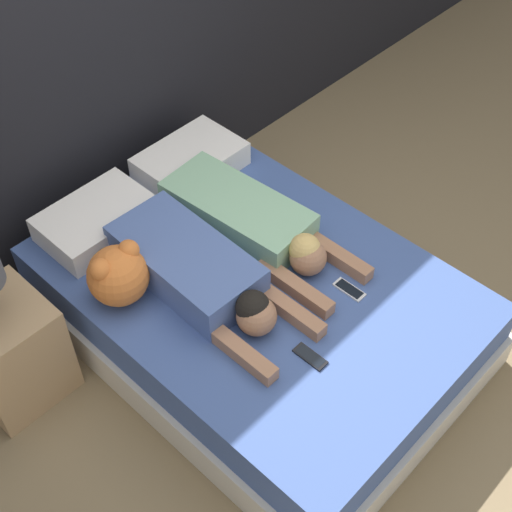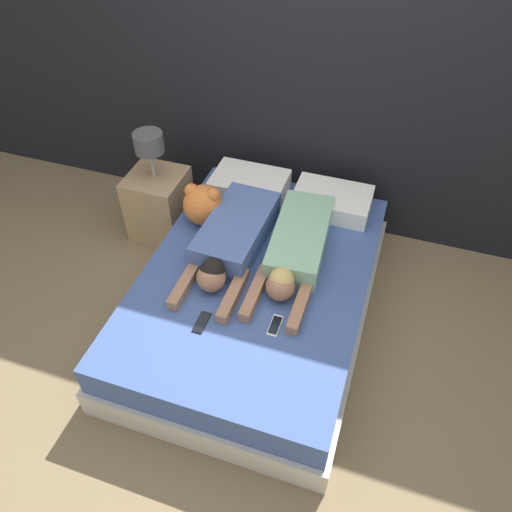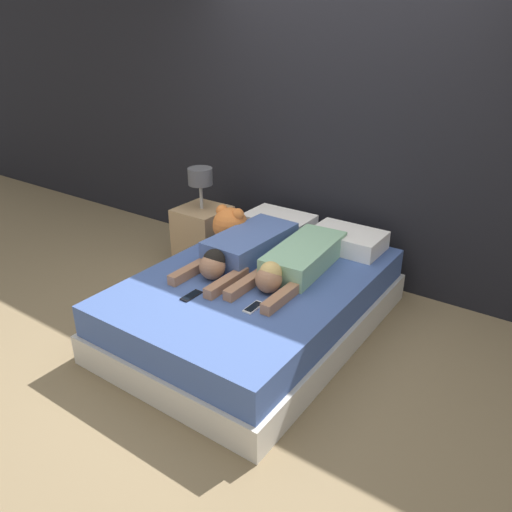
{
  "view_description": "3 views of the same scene",
  "coord_description": "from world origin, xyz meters",
  "views": [
    {
      "loc": [
        -1.63,
        -1.55,
        3.01
      ],
      "look_at": [
        0.0,
        0.0,
        0.59
      ],
      "focal_mm": 50.0,
      "sensor_mm": 36.0,
      "label": 1
    },
    {
      "loc": [
        0.71,
        -2.11,
        2.78
      ],
      "look_at": [
        0.0,
        0.0,
        0.59
      ],
      "focal_mm": 35.0,
      "sensor_mm": 36.0,
      "label": 2
    },
    {
      "loc": [
        1.8,
        -2.57,
        2.06
      ],
      "look_at": [
        0.0,
        0.0,
        0.59
      ],
      "focal_mm": 35.0,
      "sensor_mm": 36.0,
      "label": 3
    }
  ],
  "objects": [
    {
      "name": "bed",
      "position": [
        0.0,
        0.0,
        0.21
      ],
      "size": [
        1.48,
        2.09,
        0.44
      ],
      "color": "beige",
      "rests_on": "ground_plane"
    },
    {
      "name": "nightstand",
      "position": [
        -1.02,
        0.61,
        0.31
      ],
      "size": [
        0.42,
        0.42,
        0.92
      ],
      "color": "tan",
      "rests_on": "ground_plane"
    },
    {
      "name": "plush_toy",
      "position": [
        -0.52,
        0.37,
        0.59
      ],
      "size": [
        0.29,
        0.29,
        0.3
      ],
      "color": "orange",
      "rests_on": "bed"
    },
    {
      "name": "person_right",
      "position": [
        0.2,
        0.21,
        0.52
      ],
      "size": [
        0.4,
        1.14,
        0.21
      ],
      "color": "#8CBF99",
      "rests_on": "bed"
    },
    {
      "name": "cell_phone_right",
      "position": [
        0.24,
        -0.38,
        0.44
      ],
      "size": [
        0.06,
        0.16,
        0.01
      ],
      "color": "silver",
      "rests_on": "bed"
    },
    {
      "name": "ground_plane",
      "position": [
        0.0,
        0.0,
        0.0
      ],
      "size": [
        12.0,
        12.0,
        0.0
      ],
      "primitive_type": "plane",
      "color": "#7F6B4C"
    },
    {
      "name": "cell_phone_left",
      "position": [
        -0.17,
        -0.49,
        0.44
      ],
      "size": [
        0.06,
        0.16,
        0.01
      ],
      "color": "black",
      "rests_on": "bed"
    },
    {
      "name": "person_left",
      "position": [
        -0.22,
        0.15,
        0.53
      ],
      "size": [
        0.4,
        1.09,
        0.21
      ],
      "color": "#4C66A5",
      "rests_on": "bed"
    },
    {
      "name": "pillow_head_left",
      "position": [
        -0.32,
        0.8,
        0.51
      ],
      "size": [
        0.56,
        0.38,
        0.14
      ],
      "color": "white",
      "rests_on": "bed"
    },
    {
      "name": "wall_back",
      "position": [
        0.0,
        1.2,
        1.3
      ],
      "size": [
        12.0,
        0.06,
        2.6
      ],
      "color": "black",
      "rests_on": "ground_plane"
    },
    {
      "name": "pillow_head_right",
      "position": [
        0.32,
        0.8,
        0.51
      ],
      "size": [
        0.56,
        0.38,
        0.14
      ],
      "color": "white",
      "rests_on": "bed"
    }
  ]
}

